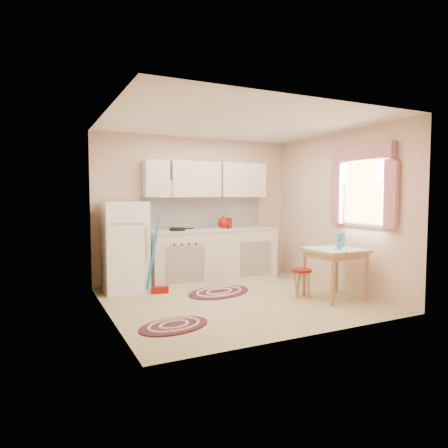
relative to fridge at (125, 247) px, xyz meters
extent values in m
plane|color=tan|center=(1.34, -1.25, -0.70)|extent=(3.60, 3.60, 0.00)
cube|color=silver|center=(1.34, -1.25, 1.80)|extent=(3.60, 3.20, 0.04)
cube|color=#CDA78A|center=(1.34, 0.35, 0.55)|extent=(3.60, 0.04, 2.50)
cube|color=#CDA78A|center=(1.34, -2.85, 0.55)|extent=(3.60, 0.04, 2.50)
cube|color=#CDA78A|center=(-0.46, -1.25, 0.55)|extent=(0.04, 3.20, 2.50)
cube|color=#CDA78A|center=(3.14, -1.25, 0.55)|extent=(0.04, 3.20, 2.50)
cube|color=white|center=(1.47, 0.34, 0.50)|extent=(2.25, 0.03, 0.55)
cube|color=beige|center=(1.47, 0.19, 1.07)|extent=(2.25, 0.33, 0.60)
cube|color=white|center=(3.12, -1.80, 0.85)|extent=(0.04, 0.85, 0.95)
cube|color=white|center=(0.00, 0.00, 0.00)|extent=(0.65, 0.60, 1.40)
cube|color=beige|center=(1.53, 0.05, -0.26)|extent=(2.25, 0.60, 0.88)
cube|color=#B5B1AB|center=(1.53, 0.05, 0.20)|extent=(2.27, 0.62, 0.04)
cylinder|color=black|center=(0.86, 0.00, 0.24)|extent=(0.29, 0.29, 0.05)
cylinder|color=maroon|center=(1.84, 0.05, 0.30)|extent=(0.12, 0.12, 0.16)
cube|color=tan|center=(2.65, -1.74, -0.34)|extent=(0.72, 0.72, 0.72)
cylinder|color=maroon|center=(2.23, -1.50, -0.49)|extent=(0.39, 0.39, 0.42)
cylinder|color=teal|center=(2.64, -1.84, 0.07)|extent=(0.09, 0.09, 0.10)
camera|label=1|loc=(-1.30, -6.19, 0.78)|focal=32.00mm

